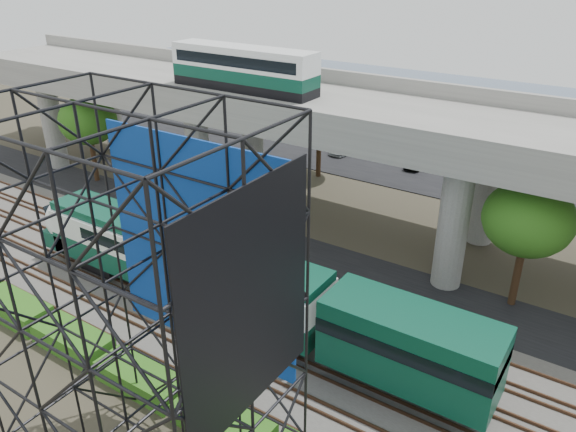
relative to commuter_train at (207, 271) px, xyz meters
The scene contains 13 objects.
ground 3.51m from the commuter_train, 84.92° to the right, with size 140.00×140.00×0.00m, color #474233.
ballast_bed 2.79m from the commuter_train, ahead, with size 90.00×12.00×0.20m, color slate.
service_road 8.96m from the commuter_train, 88.80° to the left, with size 90.00×5.00×0.08m, color black.
parking_lot 32.13m from the commuter_train, 89.68° to the left, with size 90.00×18.00×0.08m, color black.
harbor_water 54.08m from the commuter_train, 89.81° to the left, with size 140.00×40.00×0.03m, color #42566D.
rail_tracks 2.61m from the commuter_train, ahead, with size 90.00×9.52×0.16m.
commuter_train is the anchor object (origin of this frame).
overpass 14.99m from the commuter_train, 91.68° to the left, with size 80.00×12.00×12.40m.
scaffold_tower 12.63m from the commuter_train, 58.03° to the right, with size 9.36×6.36×15.00m.
hedge_strip 6.82m from the commuter_train, 79.35° to the right, with size 34.60×1.80×1.20m.
trees 15.10m from the commuter_train, 107.58° to the left, with size 40.94×16.94×7.69m.
suv 13.82m from the commuter_train, 143.36° to the left, with size 2.37×5.13×1.43m, color black.
parked_cars 31.60m from the commuter_train, 92.19° to the left, with size 36.07×9.66×1.29m.
Camera 1 is at (18.20, -17.72, 18.94)m, focal length 35.00 mm.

